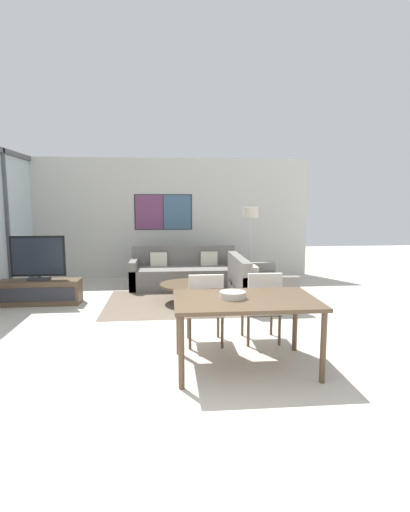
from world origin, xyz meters
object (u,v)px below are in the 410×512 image
television (38,259)px  dining_chair_centre (262,303)px  floor_lamp (251,220)px  sofa_side (255,287)px  dining_table (245,305)px  sofa_main (184,273)px  tv_console (40,292)px  dining_chair_left (205,306)px  fruit_bowl (233,294)px  coffee_table (188,288)px

television → dining_chair_centre: 4.14m
floor_lamp → dining_chair_centre: bearing=-99.2°
sofa_side → dining_table: (-0.74, -2.81, 0.43)m
sofa_main → dining_chair_centre: (0.85, -3.54, 0.25)m
tv_console → dining_chair_left: dining_chair_left is taller
sofa_side → television: bearing=87.1°
television → sofa_main: (2.61, 1.27, -0.54)m
fruit_bowl → floor_lamp: size_ratio=0.17×
dining_chair_centre → television: bearing=146.7°
sofa_main → fruit_bowl: fruit_bowl is taller
sofa_main → dining_table: bearing=-83.6°
dining_chair_left → floor_lamp: floor_lamp is taller
tv_console → fruit_bowl: 4.25m
coffee_table → fruit_bowl: bearing=-83.1°
sofa_side → dining_chair_left: bearing=152.2°
floor_lamp → television: bearing=-163.3°
tv_console → dining_table: dining_table is taller
television → fruit_bowl: bearing=-45.4°
sofa_side → coffee_table: (-1.22, 0.05, -0.01)m
dining_table → dining_chair_centre: 0.84m
dining_table → dining_chair_centre: size_ratio=1.65×
tv_console → television: 0.60m
sofa_side → dining_table: bearing=165.2°
dining_chair_centre → dining_chair_left: bearing=-177.6°
sofa_main → dining_chair_left: size_ratio=2.42×
dining_table → dining_chair_left: size_ratio=1.65×
coffee_table → tv_console: bearing=176.9°
sofa_side → floor_lamp: floor_lamp is taller
sofa_side → coffee_table: sofa_side is taller
floor_lamp → tv_console: bearing=-163.3°
television → dining_chair_left: television is taller
tv_console → television: bearing=90.0°
fruit_bowl → dining_chair_centre: bearing=55.2°
tv_console → television: size_ratio=1.51×
television → dining_table: bearing=-44.2°
sofa_main → coffee_table: sofa_main is taller
coffee_table → floor_lamp: 2.27m
television → coffee_table: (2.61, -0.14, -0.55)m
tv_console → dining_chair_left: (2.72, -2.30, 0.30)m
sofa_main → dining_table: (0.48, -4.28, 0.43)m
dining_chair_left → television: bearing=139.8°
sofa_main → coffee_table: (0.00, -1.41, -0.01)m
dining_table → floor_lamp: (0.93, 4.21, 0.72)m
fruit_bowl → coffee_table: bearing=96.9°
dining_chair_centre → floor_lamp: 3.63m
tv_console → dining_chair_left: 3.57m
fruit_bowl → dining_chair_left: bearing=108.5°
coffee_table → sofa_main: bearing=90.0°
fruit_bowl → television: bearing=134.6°
television → fruit_bowl: 4.20m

